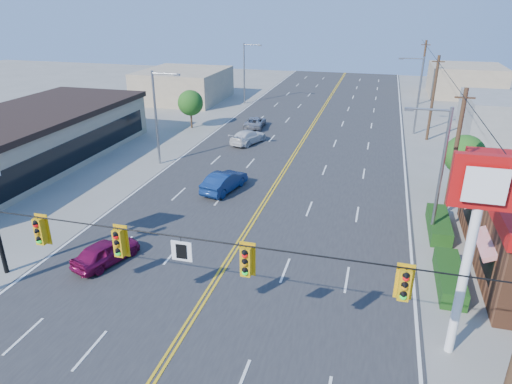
% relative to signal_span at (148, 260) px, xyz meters
% --- Properties ---
extents(ground, '(160.00, 160.00, 0.00)m').
position_rel_signal_span_xyz_m(ground, '(0.12, 0.00, -4.89)').
color(ground, gray).
rests_on(ground, ground).
extents(road, '(20.00, 120.00, 0.06)m').
position_rel_signal_span_xyz_m(road, '(0.12, 20.00, -4.86)').
color(road, '#2D2D30').
rests_on(road, ground).
extents(signal_span, '(24.32, 0.34, 9.00)m').
position_rel_signal_span_xyz_m(signal_span, '(0.00, 0.00, 0.00)').
color(signal_span, '#47301E').
rests_on(signal_span, ground).
extents(kfc_pylon, '(2.20, 0.36, 8.50)m').
position_rel_signal_span_xyz_m(kfc_pylon, '(11.12, 4.00, 1.16)').
color(kfc_pylon, white).
rests_on(kfc_pylon, ground).
extents(strip_mall, '(10.40, 26.40, 4.40)m').
position_rel_signal_span_xyz_m(strip_mall, '(-21.88, 18.00, -2.63)').
color(strip_mall, tan).
rests_on(strip_mall, ground).
extents(streetlight_se, '(2.55, 0.25, 8.00)m').
position_rel_signal_span_xyz_m(streetlight_se, '(10.91, 14.00, -0.37)').
color(streetlight_se, gray).
rests_on(streetlight_se, ground).
extents(streetlight_ne, '(2.55, 0.25, 8.00)m').
position_rel_signal_span_xyz_m(streetlight_ne, '(10.91, 38.00, -0.37)').
color(streetlight_ne, gray).
rests_on(streetlight_ne, ground).
extents(streetlight_sw, '(2.55, 0.25, 8.00)m').
position_rel_signal_span_xyz_m(streetlight_sw, '(-10.67, 22.00, -0.37)').
color(streetlight_sw, gray).
rests_on(streetlight_sw, ground).
extents(streetlight_nw, '(2.55, 0.25, 8.00)m').
position_rel_signal_span_xyz_m(streetlight_nw, '(-10.67, 48.00, -0.37)').
color(streetlight_nw, gray).
rests_on(streetlight_nw, ground).
extents(utility_pole_near, '(0.28, 0.28, 8.40)m').
position_rel_signal_span_xyz_m(utility_pole_near, '(12.32, 18.00, -0.69)').
color(utility_pole_near, '#47301E').
rests_on(utility_pole_near, ground).
extents(utility_pole_mid, '(0.28, 0.28, 8.40)m').
position_rel_signal_span_xyz_m(utility_pole_mid, '(12.32, 36.00, -0.69)').
color(utility_pole_mid, '#47301E').
rests_on(utility_pole_mid, ground).
extents(utility_pole_far, '(0.28, 0.28, 8.40)m').
position_rel_signal_span_xyz_m(utility_pole_far, '(12.32, 54.00, -0.69)').
color(utility_pole_far, '#47301E').
rests_on(utility_pole_far, ground).
extents(tree_kfc_rear, '(2.94, 2.94, 4.41)m').
position_rel_signal_span_xyz_m(tree_kfc_rear, '(13.62, 22.00, -1.95)').
color(tree_kfc_rear, '#47301E').
rests_on(tree_kfc_rear, ground).
extents(tree_west, '(2.80, 2.80, 4.20)m').
position_rel_signal_span_xyz_m(tree_west, '(-12.88, 34.00, -2.09)').
color(tree_west, '#47301E').
rests_on(tree_west, ground).
extents(bld_west_far, '(11.00, 12.00, 4.20)m').
position_rel_signal_span_xyz_m(bld_west_far, '(-19.88, 48.00, -2.79)').
color(bld_west_far, tan).
rests_on(bld_west_far, ground).
extents(bld_east_far, '(10.00, 10.00, 4.40)m').
position_rel_signal_span_xyz_m(bld_east_far, '(19.12, 62.00, -2.69)').
color(bld_east_far, tan).
rests_on(bld_east_far, ground).
extents(car_magenta, '(2.70, 4.18, 1.32)m').
position_rel_signal_span_xyz_m(car_magenta, '(-6.22, 6.22, -4.22)').
color(car_magenta, maroon).
rests_on(car_magenta, ground).
extents(car_blue, '(2.52, 4.74, 1.48)m').
position_rel_signal_span_xyz_m(car_blue, '(-3.32, 17.55, -4.14)').
color(car_blue, navy).
rests_on(car_blue, ground).
extents(car_white, '(3.23, 4.95, 1.33)m').
position_rel_signal_span_xyz_m(car_white, '(-5.01, 29.74, -4.22)').
color(car_white, silver).
rests_on(car_white, ground).
extents(car_silver, '(2.39, 4.53, 1.21)m').
position_rel_signal_span_xyz_m(car_silver, '(-5.97, 35.71, -4.28)').
color(car_silver, '#A2A1A6').
rests_on(car_silver, ground).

